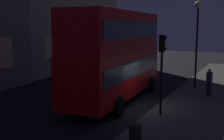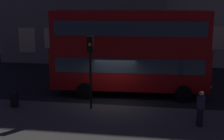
% 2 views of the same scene
% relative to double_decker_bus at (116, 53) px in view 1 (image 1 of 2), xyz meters
% --- Properties ---
extents(ground_plane, '(80.00, 80.00, 0.00)m').
position_rel_double_decker_bus_xyz_m(ground_plane, '(-0.76, -1.65, -3.01)').
color(ground_plane, black).
extents(double_decker_bus, '(10.04, 3.18, 5.40)m').
position_rel_double_decker_bus_xyz_m(double_decker_bus, '(0.00, 0.00, 0.00)').
color(double_decker_bus, '#9E0C0C').
rests_on(double_decker_bus, ground).
extents(traffic_light_near_kerb, '(0.34, 0.37, 4.03)m').
position_rel_double_decker_bus_xyz_m(traffic_light_near_kerb, '(-1.81, -3.36, 0.01)').
color(traffic_light_near_kerb, black).
rests_on(traffic_light_near_kerb, sidewalk_slab).
extents(street_lamp, '(0.55, 0.55, 6.23)m').
position_rel_double_decker_bus_xyz_m(street_lamp, '(5.88, -3.67, 1.79)').
color(street_lamp, black).
rests_on(street_lamp, sidewalk_slab).
extents(pedestrian, '(0.39, 0.39, 1.72)m').
position_rel_double_decker_bus_xyz_m(pedestrian, '(3.84, -4.92, -2.01)').
color(pedestrian, black).
rests_on(pedestrian, sidewalk_slab).
extents(litter_bin, '(0.47, 0.47, 0.84)m').
position_rel_double_decker_bus_xyz_m(litter_bin, '(-6.17, -3.67, -2.46)').
color(litter_bin, black).
rests_on(litter_bin, sidewalk_slab).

